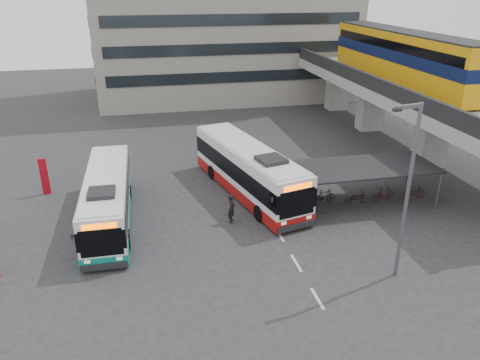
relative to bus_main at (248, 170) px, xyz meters
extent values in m
plane|color=#28282B|center=(-2.05, -5.95, -1.67)|extent=(120.00, 120.00, 0.00)
cube|color=gray|center=(14.95, 2.05, 0.63)|extent=(2.20, 1.60, 4.60)
cube|color=gray|center=(14.95, 12.05, 0.63)|extent=(2.20, 1.60, 4.60)
cube|color=gray|center=(14.95, 20.05, 0.63)|extent=(2.20, 1.60, 4.60)
cube|color=gray|center=(14.95, 6.05, 3.38)|extent=(8.00, 32.00, 0.90)
cube|color=black|center=(11.20, 6.05, 4.38)|extent=(0.35, 32.00, 1.10)
cube|color=black|center=(18.70, 6.05, 4.38)|extent=(0.35, 32.00, 1.10)
cube|color=orange|center=(14.95, 7.48, 5.93)|extent=(2.90, 20.00, 3.90)
cube|color=#0A1439|center=(14.95, 7.48, 6.13)|extent=(2.98, 20.02, 0.90)
cube|color=black|center=(14.95, 7.48, 6.93)|extent=(2.96, 19.20, 0.70)
cube|color=black|center=(14.95, 7.48, 7.88)|extent=(2.70, 19.60, 0.25)
cylinder|color=#595B60|center=(1.65, -1.15, -0.47)|extent=(0.12, 0.12, 2.40)
cylinder|color=#595B60|center=(11.25, -1.15, -0.47)|extent=(0.12, 0.12, 2.40)
cylinder|color=#595B60|center=(1.65, -4.75, -0.47)|extent=(0.12, 0.12, 2.40)
cylinder|color=#595B60|center=(11.25, -4.75, -0.47)|extent=(0.12, 0.12, 2.40)
cube|color=black|center=(6.45, -2.95, 0.81)|extent=(10.00, 4.00, 0.12)
imported|color=black|center=(2.45, -2.95, -1.22)|extent=(1.71, 0.60, 0.90)
imported|color=black|center=(4.45, -2.95, -1.17)|extent=(1.66, 0.47, 1.00)
imported|color=black|center=(6.45, -2.95, -1.22)|extent=(1.71, 0.60, 0.90)
imported|color=black|center=(8.45, -2.95, -1.17)|extent=(1.66, 0.47, 1.00)
imported|color=#350C0F|center=(10.45, -2.95, -1.22)|extent=(1.71, 0.60, 0.90)
cube|color=beige|center=(0.45, -11.95, -1.67)|extent=(0.15, 1.60, 0.01)
cube|color=beige|center=(0.45, -8.95, -1.67)|extent=(0.15, 1.60, 0.01)
cube|color=beige|center=(0.45, -5.95, -1.67)|extent=(0.15, 1.60, 0.01)
cube|color=white|center=(0.00, 0.02, 0.17)|extent=(5.38, 12.41, 2.78)
cube|color=maroon|center=(0.00, 0.02, -1.12)|extent=(5.43, 12.46, 0.76)
cube|color=black|center=(0.00, 0.02, 0.30)|extent=(5.45, 12.44, 1.16)
cube|color=#FF5A00|center=(1.43, -5.88, 1.21)|extent=(1.77, 0.51, 0.30)
cube|color=black|center=(0.72, -2.93, 1.79)|extent=(1.89, 1.94, 0.28)
cylinder|color=black|center=(-0.26, -4.05, -1.17)|extent=(0.53, 1.06, 1.01)
cylinder|color=black|center=(0.37, 3.61, -1.17)|extent=(0.53, 1.06, 1.01)
cube|color=white|center=(-9.10, -2.19, 0.00)|extent=(2.49, 11.03, 2.52)
cube|color=#0D7566|center=(-9.10, -2.19, -1.17)|extent=(2.53, 11.07, 0.69)
cube|color=black|center=(-9.10, -2.19, 0.11)|extent=(2.55, 11.05, 1.05)
cube|color=#FF5A00|center=(-9.17, -7.68, 0.94)|extent=(1.64, 0.10, 0.27)
cube|color=black|center=(-9.14, -4.94, 1.46)|extent=(1.42, 1.49, 0.26)
cylinder|color=black|center=(-10.23, -5.69, -1.21)|extent=(0.29, 0.92, 0.92)
cylinder|color=black|center=(-7.97, 0.88, -1.21)|extent=(0.29, 0.92, 0.92)
imported|color=black|center=(-1.92, -3.81, -0.77)|extent=(0.64, 0.77, 1.80)
cylinder|color=#595B60|center=(4.88, -11.00, 2.67)|extent=(0.17, 0.17, 8.69)
cube|color=#595B60|center=(4.24, -11.11, 6.91)|extent=(1.31, 0.38, 0.16)
cube|color=black|center=(3.65, -11.21, 6.82)|extent=(0.41, 0.26, 0.13)
cube|color=#AE0A17|center=(-13.46, 2.85, -0.39)|extent=(0.53, 0.22, 2.56)
cube|color=white|center=(-13.46, 2.85, 0.27)|extent=(0.55, 0.11, 0.51)
camera|label=1|loc=(-6.78, -28.34, 11.77)|focal=35.00mm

